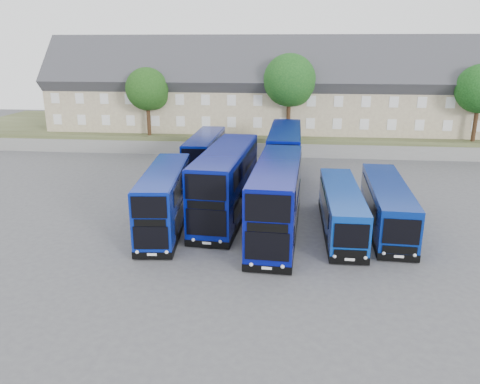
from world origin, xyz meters
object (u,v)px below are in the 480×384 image
Objects in this scene: tree_west at (149,91)px; tree_mid at (291,82)px; coach_east_a at (341,210)px; dd_front_mid at (226,184)px; dd_front_left at (165,201)px.

tree_west is 16.04m from tree_mid.
tree_west is 0.83× the size of tree_mid.
tree_west is at bearing -178.21° from tree_mid.
tree_west is (-19.53, 22.78, 5.61)m from coach_east_a.
tree_mid reaches higher than tree_west.
tree_mid is at bearing 98.66° from coach_east_a.
coach_east_a is 30.53m from tree_west.
coach_east_a is at bearing -81.37° from tree_mid.
coach_east_a is at bearing -49.38° from tree_west.
tree_mid is (4.45, 21.07, 5.66)m from dd_front_mid.
tree_mid is at bearing 65.79° from dd_front_left.
coach_east_a is (11.73, 0.80, -0.55)m from dd_front_left.
dd_front_left is 1.36× the size of tree_west.
tree_mid reaches higher than dd_front_mid.
dd_front_left is at bearing -71.68° from tree_west.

